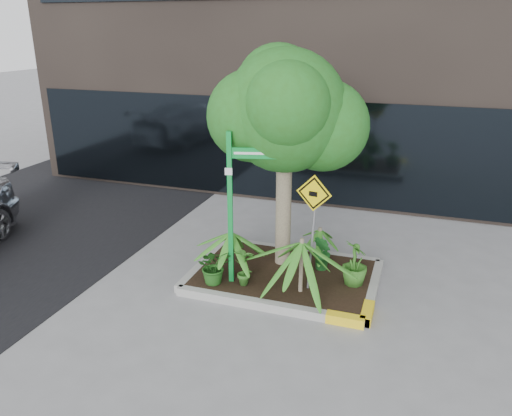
% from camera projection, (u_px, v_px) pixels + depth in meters
% --- Properties ---
extents(ground, '(80.00, 80.00, 0.00)m').
position_uv_depth(ground, '(269.00, 285.00, 8.96)').
color(ground, gray).
rests_on(ground, ground).
extents(planter, '(3.35, 2.36, 0.15)m').
position_uv_depth(planter, '(286.00, 276.00, 9.09)').
color(planter, '#9E9E99').
rests_on(planter, ground).
extents(tree, '(2.75, 2.44, 4.13)m').
position_uv_depth(tree, '(286.00, 111.00, 8.56)').
color(tree, '#9C9170').
rests_on(tree, ground).
extents(palm_front, '(1.09, 1.09, 1.21)m').
position_uv_depth(palm_front, '(302.00, 242.00, 8.15)').
color(palm_front, '#9C9170').
rests_on(palm_front, ground).
extents(palm_left, '(0.96, 0.96, 1.06)m').
position_uv_depth(palm_left, '(231.00, 233.00, 8.82)').
color(palm_left, '#9C9170').
rests_on(palm_left, ground).
extents(palm_back, '(0.71, 0.71, 0.79)m').
position_uv_depth(palm_back, '(320.00, 230.00, 9.47)').
color(palm_back, '#9C9170').
rests_on(palm_back, ground).
extents(shrub_a, '(0.81, 0.81, 0.65)m').
position_uv_depth(shrub_a, '(214.00, 266.00, 8.64)').
color(shrub_a, '#1D5217').
rests_on(shrub_a, planter).
extents(shrub_b, '(0.62, 0.62, 0.80)m').
position_uv_depth(shrub_b, '(355.00, 263.00, 8.57)').
color(shrub_b, '#337021').
rests_on(shrub_b, planter).
extents(shrub_c, '(0.39, 0.39, 0.73)m').
position_uv_depth(shrub_c, '(244.00, 266.00, 8.55)').
color(shrub_c, '#2E6A20').
rests_on(shrub_c, planter).
extents(shrub_d, '(0.53, 0.53, 0.70)m').
position_uv_depth(shrub_d, '(323.00, 253.00, 9.09)').
color(shrub_d, '#1A5C20').
rests_on(shrub_d, planter).
extents(street_sign_post, '(0.96, 0.81, 2.81)m').
position_uv_depth(street_sign_post, '(234.00, 194.00, 8.33)').
color(street_sign_post, '#0D9335').
rests_on(street_sign_post, ground).
extents(cattle_sign, '(0.61, 0.27, 2.00)m').
position_uv_depth(cattle_sign, '(313.00, 213.00, 8.17)').
color(cattle_sign, slate).
rests_on(cattle_sign, ground).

